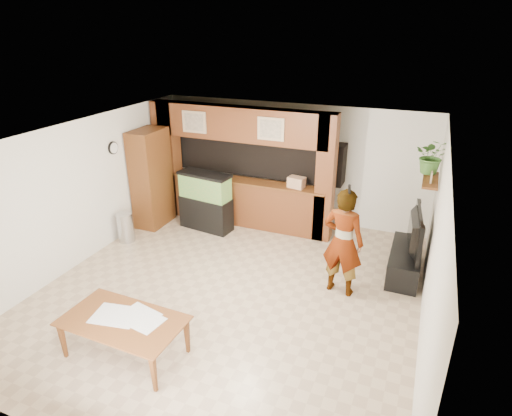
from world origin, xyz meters
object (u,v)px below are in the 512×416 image
at_px(aquarium, 206,202).
at_px(person, 343,242).
at_px(pantry_cabinet, 151,178).
at_px(television, 410,231).
at_px(dining_table, 124,339).

relative_size(aquarium, person, 0.69).
distance_m(pantry_cabinet, person, 4.53).
height_order(pantry_cabinet, aquarium, pantry_cabinet).
xyz_separation_m(aquarium, television, (4.15, -0.31, 0.22)).
xyz_separation_m(pantry_cabinet, television, (5.35, -0.11, -0.22)).
bearing_deg(aquarium, pantry_cabinet, -163.26).
xyz_separation_m(pantry_cabinet, person, (4.39, -1.09, -0.14)).
bearing_deg(pantry_cabinet, television, -1.19).
bearing_deg(dining_table, person, 49.74).
bearing_deg(television, person, 129.95).
relative_size(pantry_cabinet, television, 1.64).
height_order(aquarium, television, aquarium).
bearing_deg(person, television, -126.47).
relative_size(person, dining_table, 1.13).
relative_size(pantry_cabinet, dining_table, 1.31).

